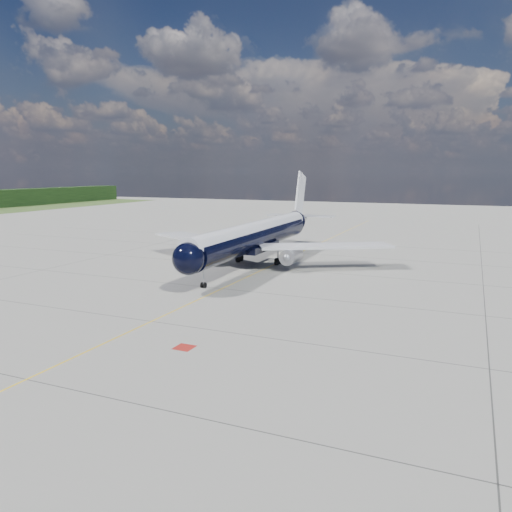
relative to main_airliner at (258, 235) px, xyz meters
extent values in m
plane|color=#98968C|center=(2.72, 2.13, -4.53)|extent=(320.00, 320.00, 0.00)
cube|color=yellow|center=(2.72, -2.87, -4.52)|extent=(0.16, 160.00, 0.01)
cube|color=maroon|center=(9.52, -37.87, -4.52)|extent=(1.60, 1.60, 0.01)
cylinder|color=black|center=(0.03, -1.40, -0.20)|extent=(4.78, 39.23, 3.91)
sphere|color=black|center=(0.49, -22.00, -0.20)|extent=(4.00, 4.00, 3.91)
cone|color=black|center=(-0.50, 22.80, 0.42)|extent=(4.07, 7.30, 3.91)
cylinder|color=silver|center=(0.03, -1.40, 0.78)|extent=(3.96, 41.27, 3.05)
cube|color=black|center=(0.49, -22.21, 0.37)|extent=(2.50, 1.29, 0.57)
cube|color=silver|center=(-10.82, -0.10, -1.13)|extent=(19.98, 13.50, 0.33)
cube|color=silver|center=(10.81, 0.38, -1.13)|extent=(19.77, 14.16, 0.33)
cube|color=black|center=(0.03, -1.40, -1.64)|extent=(4.55, 10.40, 1.03)
cylinder|color=#B9B9C1|center=(-6.62, -3.61, -2.31)|extent=(2.41, 4.79, 2.31)
cylinder|color=#B9B9C1|center=(6.77, -3.32, -2.31)|extent=(2.41, 4.79, 2.31)
sphere|color=gray|center=(-6.57, -5.78, -2.31)|extent=(1.16, 1.16, 1.13)
sphere|color=gray|center=(6.82, -5.48, -2.31)|extent=(1.16, 1.16, 1.13)
cube|color=silver|center=(-6.62, -3.41, -1.54)|extent=(0.30, 3.30, 1.13)
cube|color=silver|center=(6.77, -3.11, -1.54)|extent=(0.30, 3.30, 1.13)
cube|color=silver|center=(-0.49, 22.29, 5.67)|extent=(0.47, 6.54, 8.78)
cube|color=silver|center=(-0.50, 22.80, 1.24)|extent=(13.46, 3.59, 0.23)
cylinder|color=gray|center=(0.41, -18.40, -3.24)|extent=(0.19, 0.19, 2.16)
cylinder|color=black|center=(0.20, -18.40, -4.17)|extent=(0.20, 0.73, 0.72)
cylinder|color=black|center=(0.61, -18.39, -4.17)|extent=(0.20, 0.73, 0.72)
cylinder|color=gray|center=(-3.30, 0.07, -3.14)|extent=(0.27, 0.27, 1.96)
cylinder|color=gray|center=(3.29, 0.21, -3.14)|extent=(0.27, 0.27, 1.96)
cylinder|color=black|center=(-3.29, -0.50, -3.96)|extent=(0.49, 1.14, 1.13)
cylinder|color=black|center=(-3.31, 0.63, -3.96)|extent=(0.49, 1.14, 1.13)
cylinder|color=black|center=(3.31, -0.35, -3.96)|extent=(0.49, 1.14, 1.13)
cylinder|color=black|center=(3.28, 0.78, -3.96)|extent=(0.49, 1.14, 1.13)
camera|label=1|loc=(30.74, -71.84, 9.93)|focal=35.00mm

